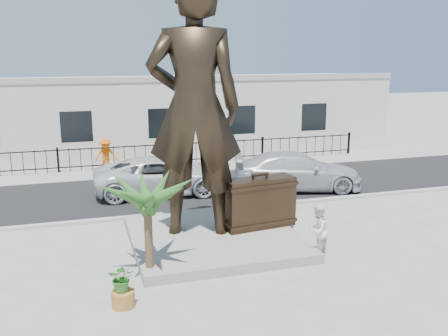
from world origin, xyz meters
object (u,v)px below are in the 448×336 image
object	(u,v)px
suitcase	(259,203)
tourist	(317,230)
statue	(194,108)
car_white	(161,176)

from	to	relation	value
suitcase	tourist	world-z (taller)	suitcase
statue	car_white	distance (m)	6.66
car_white	tourist	bearing A→B (deg)	-154.60
suitcase	tourist	size ratio (longest dim) A/B	1.47
statue	suitcase	size ratio (longest dim) A/B	3.39
suitcase	tourist	bearing A→B (deg)	-71.26
car_white	statue	bearing A→B (deg)	-175.42
statue	tourist	bearing A→B (deg)	157.03
suitcase	car_white	distance (m)	6.33
statue	car_white	size ratio (longest dim) A/B	1.41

